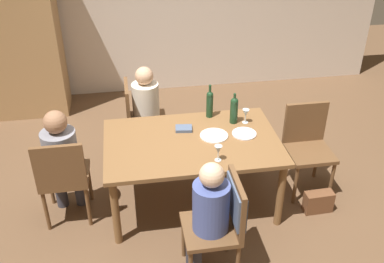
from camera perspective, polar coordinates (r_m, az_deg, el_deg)
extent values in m
plane|color=brown|center=(4.61, 0.00, -8.81)|extent=(10.00, 10.00, 0.00)
cube|color=#A87F51|center=(6.22, -21.76, 11.13)|extent=(1.10, 0.56, 2.10)
cube|color=brown|center=(4.19, 0.00, -1.40)|extent=(1.64, 1.06, 0.04)
cylinder|color=brown|center=(4.01, -9.75, -10.23)|extent=(0.07, 0.07, 0.69)
cylinder|color=brown|center=(4.22, 11.27, -7.99)|extent=(0.07, 0.07, 0.69)
cylinder|color=brown|center=(4.74, -9.92, -2.90)|extent=(0.07, 0.07, 0.69)
cylinder|color=brown|center=(4.91, 7.81, -1.33)|extent=(0.07, 0.07, 0.69)
cylinder|color=brown|center=(4.66, -17.66, -6.62)|extent=(0.04, 0.04, 0.44)
cylinder|color=brown|center=(4.61, -12.98, -6.30)|extent=(0.04, 0.04, 0.44)
cylinder|color=brown|center=(4.37, -18.17, -9.65)|extent=(0.04, 0.04, 0.44)
cylinder|color=brown|center=(4.31, -13.15, -9.35)|extent=(0.04, 0.04, 0.44)
cube|color=brown|center=(4.34, -15.94, -5.48)|extent=(0.44, 0.44, 0.04)
cube|color=brown|center=(4.04, -16.65, -4.43)|extent=(0.44, 0.04, 0.44)
cylinder|color=brown|center=(5.36, -3.79, 0.34)|extent=(0.04, 0.04, 0.44)
cylinder|color=brown|center=(5.03, -3.34, -1.87)|extent=(0.04, 0.04, 0.44)
cylinder|color=brown|center=(5.34, -7.84, 0.00)|extent=(0.04, 0.04, 0.44)
cylinder|color=brown|center=(5.02, -7.65, -2.23)|extent=(0.04, 0.04, 0.44)
cube|color=brown|center=(5.06, -5.80, 1.39)|extent=(0.44, 0.44, 0.04)
cube|color=brown|center=(4.94, -8.26, 3.61)|extent=(0.04, 0.44, 0.44)
cylinder|color=brown|center=(3.92, -1.08, -13.35)|extent=(0.04, 0.04, 0.44)
cylinder|color=brown|center=(3.97, 4.49, -12.69)|extent=(0.04, 0.04, 0.44)
cube|color=brown|center=(3.64, 2.35, -12.39)|extent=(0.44, 0.44, 0.04)
cube|color=brown|center=(3.52, 5.68, -9.15)|extent=(0.04, 0.44, 0.44)
cube|color=#4C5B75|center=(3.50, 5.70, -8.88)|extent=(0.07, 0.40, 0.31)
cylinder|color=brown|center=(4.71, 17.43, -6.09)|extent=(0.04, 0.04, 0.44)
cylinder|color=brown|center=(4.57, 13.10, -6.68)|extent=(0.04, 0.04, 0.44)
cylinder|color=brown|center=(4.99, 15.65, -3.50)|extent=(0.04, 0.04, 0.44)
cylinder|color=brown|center=(4.85, 11.54, -3.98)|extent=(0.04, 0.04, 0.44)
cube|color=brown|center=(4.64, 14.82, -2.63)|extent=(0.44, 0.44, 0.04)
cube|color=brown|center=(4.67, 14.30, 1.16)|extent=(0.44, 0.04, 0.44)
cylinder|color=#33333D|center=(4.60, -16.54, -6.78)|extent=(0.11, 0.11, 0.46)
cylinder|color=#33333D|center=(4.58, -14.22, -6.62)|extent=(0.11, 0.11, 0.46)
cylinder|color=gray|center=(4.20, -16.41, -2.87)|extent=(0.31, 0.31, 0.48)
sphere|color=#996B4C|center=(4.03, -17.12, 1.16)|extent=(0.21, 0.21, 0.21)
cylinder|color=#33333D|center=(5.26, -4.24, -0.18)|extent=(0.11, 0.11, 0.46)
cylinder|color=#33333D|center=(5.11, -4.04, -1.21)|extent=(0.11, 0.11, 0.46)
cylinder|color=beige|center=(4.95, -5.94, 3.67)|extent=(0.30, 0.30, 0.45)
sphere|color=tan|center=(4.81, -6.15, 7.11)|extent=(0.20, 0.20, 0.20)
cylinder|color=#33333D|center=(3.73, 0.43, -16.10)|extent=(0.11, 0.11, 0.46)
cylinder|color=#33333D|center=(3.84, -0.01, -14.22)|extent=(0.11, 0.11, 0.46)
cylinder|color=#475699|center=(3.49, 2.43, -9.77)|extent=(0.29, 0.29, 0.44)
sphere|color=beige|center=(3.29, 2.56, -5.61)|extent=(0.19, 0.19, 0.19)
cylinder|color=#19381E|center=(4.52, 2.27, 3.25)|extent=(0.07, 0.07, 0.23)
sphere|color=#19381E|center=(4.46, 2.31, 4.71)|extent=(0.07, 0.07, 0.07)
cylinder|color=#19381E|center=(4.44, 2.32, 5.38)|extent=(0.03, 0.03, 0.10)
cylinder|color=#19381E|center=(4.44, 5.38, 2.42)|extent=(0.08, 0.08, 0.22)
sphere|color=#19381E|center=(4.38, 5.46, 3.84)|extent=(0.08, 0.08, 0.08)
cylinder|color=#19381E|center=(4.36, 5.49, 4.40)|extent=(0.03, 0.03, 0.08)
cylinder|color=silver|center=(4.50, 6.81, 1.17)|extent=(0.06, 0.06, 0.00)
cylinder|color=silver|center=(4.48, 6.84, 1.58)|extent=(0.01, 0.01, 0.07)
cone|color=silver|center=(4.44, 6.90, 2.39)|extent=(0.07, 0.07, 0.07)
cylinder|color=silver|center=(3.92, 3.34, -3.66)|extent=(0.06, 0.06, 0.00)
cylinder|color=silver|center=(3.90, 3.35, -3.22)|extent=(0.01, 0.01, 0.07)
cone|color=silver|center=(3.86, 3.39, -2.33)|extent=(0.07, 0.07, 0.07)
cylinder|color=white|center=(4.25, 2.84, -0.53)|extent=(0.27, 0.27, 0.01)
cylinder|color=white|center=(4.30, 6.70, -0.28)|extent=(0.23, 0.23, 0.01)
cube|color=#4C5B75|center=(4.34, -1.07, 0.38)|extent=(0.17, 0.14, 0.03)
cube|color=brown|center=(4.59, 15.87, -8.66)|extent=(0.28, 0.13, 0.22)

